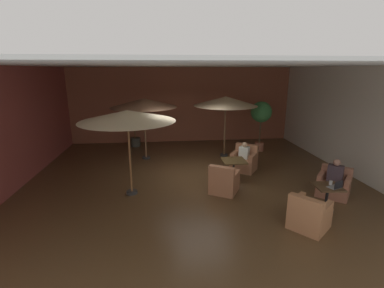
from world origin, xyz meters
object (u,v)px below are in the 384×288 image
(armchair_front_left_north, at_px, (334,185))
(armchair_front_right_east, at_px, (224,182))
(iced_drink_cup, at_px, (331,183))
(armchair_front_right_north, at_px, (244,161))
(potted_tree_left_corner, at_px, (134,123))
(cafe_table_front_right, at_px, (234,164))
(patio_umbrella_near_wall, at_px, (226,101))
(patron_blue_shirt, at_px, (335,172))
(armchair_front_left_east, at_px, (309,216))
(patio_umbrella_center_beige, at_px, (127,116))
(patio_umbrella_tall_red, at_px, (144,103))
(open_laptop, at_px, (336,186))
(patron_by_window, at_px, (244,151))
(potted_tree_mid_left, at_px, (261,115))
(cafe_table_front_left, at_px, (327,193))

(armchair_front_left_north, distance_m, armchair_front_right_east, 3.14)
(iced_drink_cup, bearing_deg, armchair_front_right_north, 113.43)
(armchair_front_right_north, distance_m, potted_tree_left_corner, 5.62)
(cafe_table_front_right, xyz_separation_m, potted_tree_left_corner, (-3.54, 4.55, 0.59))
(patio_umbrella_near_wall, bearing_deg, patron_blue_shirt, -60.57)
(cafe_table_front_right, relative_size, patio_umbrella_near_wall, 0.29)
(armchair_front_left_east, height_order, patio_umbrella_center_beige, patio_umbrella_center_beige)
(armchair_front_right_north, relative_size, iced_drink_cup, 9.90)
(armchair_front_left_north, xyz_separation_m, patron_blue_shirt, (-0.03, -0.03, 0.41))
(cafe_table_front_right, bearing_deg, armchair_front_left_east, -72.10)
(patio_umbrella_tall_red, xyz_separation_m, patron_blue_shirt, (5.50, -4.05, -1.54))
(patron_blue_shirt, relative_size, iced_drink_cup, 6.22)
(potted_tree_left_corner, xyz_separation_m, open_laptop, (5.49, -6.95, -0.40))
(patron_by_window, bearing_deg, armchair_front_right_north, 54.43)
(armchair_front_right_north, xyz_separation_m, open_laptop, (1.34, -3.25, 0.40))
(patio_umbrella_tall_red, relative_size, patron_by_window, 4.37)
(cafe_table_front_right, height_order, armchair_front_right_north, armchair_front_right_north)
(patron_by_window, bearing_deg, patio_umbrella_center_beige, -158.21)
(armchair_front_left_north, xyz_separation_m, armchair_front_right_east, (-3.09, 0.51, 0.03))
(cafe_table_front_right, height_order, potted_tree_mid_left, potted_tree_mid_left)
(armchair_front_left_east, height_order, potted_tree_mid_left, potted_tree_mid_left)
(potted_tree_left_corner, distance_m, open_laptop, 8.87)
(patron_blue_shirt, bearing_deg, open_laptop, -122.08)
(patio_umbrella_near_wall, height_order, patron_by_window, patio_umbrella_near_wall)
(cafe_table_front_left, distance_m, potted_tree_left_corner, 8.70)
(cafe_table_front_left, height_order, patron_by_window, patron_by_window)
(patron_blue_shirt, bearing_deg, potted_tree_mid_left, 96.80)
(patio_umbrella_center_beige, xyz_separation_m, patio_umbrella_near_wall, (3.47, 3.28, -0.01))
(patio_umbrella_near_wall, height_order, potted_tree_mid_left, patio_umbrella_near_wall)
(armchair_front_left_north, height_order, patio_umbrella_near_wall, patio_umbrella_near_wall)
(patio_umbrella_center_beige, bearing_deg, patron_blue_shirt, -7.46)
(armchair_front_right_north, distance_m, patio_umbrella_tall_red, 4.40)
(armchair_front_left_east, relative_size, cafe_table_front_right, 1.46)
(armchair_front_left_north, relative_size, cafe_table_front_right, 1.53)
(armchair_front_right_north, relative_size, potted_tree_left_corner, 0.64)
(patio_umbrella_tall_red, relative_size, open_laptop, 6.99)
(potted_tree_left_corner, bearing_deg, patio_umbrella_tall_red, -73.17)
(patio_umbrella_tall_red, distance_m, patio_umbrella_near_wall, 3.22)
(patio_umbrella_tall_red, bearing_deg, potted_tree_mid_left, 6.87)
(patio_umbrella_near_wall, bearing_deg, cafe_table_front_left, -72.18)
(cafe_table_front_left, distance_m, patio_umbrella_tall_red, 7.04)
(armchair_front_left_north, distance_m, potted_tree_left_corner, 8.58)
(patio_umbrella_center_beige, bearing_deg, armchair_front_left_north, -7.10)
(cafe_table_front_right, bearing_deg, patron_blue_shirt, -29.66)
(armchair_front_right_north, height_order, open_laptop, armchair_front_right_north)
(patio_umbrella_center_beige, xyz_separation_m, patron_blue_shirt, (5.75, -0.75, -1.57))
(cafe_table_front_right, relative_size, armchair_front_right_north, 0.68)
(potted_tree_left_corner, bearing_deg, patron_blue_shirt, -44.57)
(cafe_table_front_left, relative_size, armchair_front_right_north, 0.63)
(cafe_table_front_right, distance_m, potted_tree_mid_left, 3.91)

